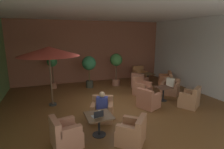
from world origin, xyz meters
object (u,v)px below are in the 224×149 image
object	(u,v)px
armchair_front_left_east	(102,111)
cafe_table_front_right	(148,76)
armchair_mid_center_north	(170,88)
open_laptop	(98,115)
armchair_front_left_north	(132,133)
armchair_front_left_south	(65,135)
potted_tree_mid_right	(116,63)
cafe_table_front_left	(99,119)
armchair_mid_center_west	(190,99)
iced_drink_cup	(100,112)
armchair_mid_center_south	(148,100)
armchair_mid_center_east	(142,88)
potted_tree_left_corner	(89,66)
patron_blue_shirt	(102,101)
patio_umbrella_tall_red	(49,52)
patron_by_window	(171,81)
cafe_table_mid_center	(163,90)
armchair_front_right_north	(140,75)
armchair_front_right_south	(165,80)
potted_tree_mid_left	(52,66)
armchair_front_right_east	(140,82)

from	to	relation	value
armchair_front_left_east	cafe_table_front_right	distance (m)	5.44
armchair_mid_center_north	open_laptop	xyz separation A→B (m)	(-4.56, -2.60, 0.41)
armchair_front_left_north	armchair_front_left_south	size ratio (longest dim) A/B	1.19
potted_tree_mid_right	armchair_front_left_north	bearing A→B (deg)	-106.88
cafe_table_front_left	armchair_mid_center_west	size ratio (longest dim) A/B	0.74
armchair_mid_center_west	iced_drink_cup	xyz separation A→B (m)	(-4.15, -0.75, 0.38)
armchair_mid_center_south	armchair_front_left_north	bearing A→B (deg)	-130.69
armchair_front_left_south	armchair_mid_center_east	distance (m)	5.06
potted_tree_left_corner	patron_blue_shirt	world-z (taller)	potted_tree_left_corner
cafe_table_front_left	potted_tree_mid_right	size ratio (longest dim) A/B	0.40
armchair_front_left_south	potted_tree_mid_right	distance (m)	6.28
patron_blue_shirt	patio_umbrella_tall_red	bearing A→B (deg)	128.39
armchair_mid_center_south	potted_tree_left_corner	distance (m)	4.16
potted_tree_left_corner	patron_by_window	distance (m)	4.46
cafe_table_mid_center	armchair_mid_center_east	size ratio (longest dim) A/B	0.67
armchair_front_right_north	cafe_table_front_right	bearing A→B (deg)	-89.47
armchair_front_right_north	potted_tree_left_corner	xyz separation A→B (m)	(-3.56, -0.58, 0.94)
armchair_front_left_east	patron_by_window	bearing A→B (deg)	20.46
armchair_front_right_south	open_laptop	bearing A→B (deg)	-142.35
armchair_front_right_north	potted_tree_mid_right	size ratio (longest dim) A/B	0.49
armchair_front_left_east	armchair_mid_center_west	distance (m)	3.80
armchair_front_left_east	patron_by_window	xyz separation A→B (m)	(4.08, 1.52, 0.37)
iced_drink_cup	patron_by_window	bearing A→B (deg)	28.69
potted_tree_mid_right	open_laptop	xyz separation A→B (m)	(-2.52, -5.05, -0.63)
potted_tree_mid_right	iced_drink_cup	world-z (taller)	potted_tree_mid_right
armchair_front_left_north	open_laptop	size ratio (longest dim) A/B	2.94
iced_drink_cup	armchair_front_left_south	bearing A→B (deg)	-166.59
armchair_mid_center_west	cafe_table_front_right	bearing A→B (deg)	86.26
cafe_table_mid_center	potted_tree_mid_left	bearing A→B (deg)	140.57
armchair_mid_center_north	potted_tree_mid_right	world-z (taller)	potted_tree_mid_right
patron_blue_shirt	open_laptop	world-z (taller)	patron_blue_shirt
armchair_front_right_north	iced_drink_cup	bearing A→B (deg)	-128.21
armchair_front_left_south	cafe_table_front_right	distance (m)	7.25
patron_by_window	cafe_table_mid_center	bearing A→B (deg)	-143.04
armchair_front_left_north	potted_tree_mid_right	world-z (taller)	potted_tree_mid_right
armchair_front_right_north	armchair_mid_center_north	xyz separation A→B (m)	(0.07, -3.13, -0.04)
armchair_front_right_south	armchair_mid_center_west	bearing A→B (deg)	-109.19
armchair_mid_center_east	patron_by_window	size ratio (longest dim) A/B	1.61
cafe_table_front_right	armchair_mid_center_east	bearing A→B (deg)	-128.80
armchair_front_right_east	armchair_mid_center_west	xyz separation A→B (m)	(0.63, -3.22, 0.01)
armchair_front_right_east	armchair_mid_center_south	world-z (taller)	armchair_front_right_east
cafe_table_mid_center	patron_blue_shirt	world-z (taller)	patron_blue_shirt
armchair_front_right_south	iced_drink_cup	bearing A→B (deg)	-142.89
cafe_table_front_left	cafe_table_mid_center	size ratio (longest dim) A/B	1.17
iced_drink_cup	cafe_table_front_left	bearing A→B (deg)	-130.48
armchair_front_left_south	potted_tree_mid_left	bearing A→B (deg)	90.76
cafe_table_front_right	armchair_front_right_east	world-z (taller)	armchair_front_right_east
cafe_table_front_right	patron_blue_shirt	world-z (taller)	patron_blue_shirt
patio_umbrella_tall_red	potted_tree_mid_left	xyz separation A→B (m)	(0.15, 2.67, -1.04)
potted_tree_left_corner	armchair_mid_center_north	bearing A→B (deg)	-35.01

